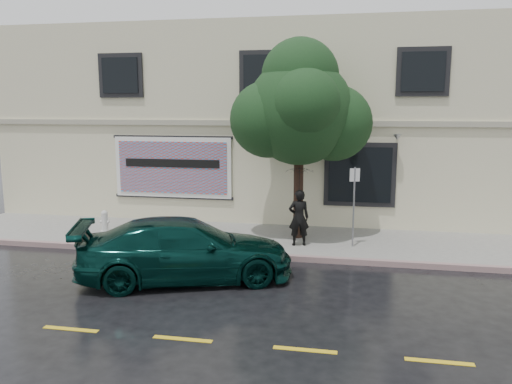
% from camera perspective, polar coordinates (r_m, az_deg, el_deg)
% --- Properties ---
extents(ground, '(90.00, 90.00, 0.00)m').
position_cam_1_polar(ground, '(12.54, -3.12, -9.52)').
color(ground, black).
rests_on(ground, ground).
extents(sidewalk, '(20.00, 3.50, 0.15)m').
position_cam_1_polar(sidewalk, '(15.56, -0.27, -5.40)').
color(sidewalk, '#999891').
rests_on(sidewalk, ground).
extents(curb, '(20.00, 0.18, 0.16)m').
position_cam_1_polar(curb, '(13.91, -1.65, -7.24)').
color(curb, slate).
rests_on(curb, ground).
extents(road_marking, '(19.00, 0.12, 0.01)m').
position_cam_1_polar(road_marking, '(9.44, -8.38, -16.29)').
color(road_marking, gold).
rests_on(road_marking, ground).
extents(building, '(20.00, 8.12, 7.00)m').
position_cam_1_polar(building, '(20.70, 2.76, 7.95)').
color(building, beige).
rests_on(building, ground).
extents(billboard, '(4.30, 0.16, 2.20)m').
position_cam_1_polar(billboard, '(17.62, -9.52, 2.80)').
color(billboard, white).
rests_on(billboard, ground).
extents(car, '(5.55, 3.82, 1.48)m').
position_cam_1_polar(car, '(12.17, -8.05, -6.54)').
color(car, black).
rests_on(car, ground).
extents(pedestrian, '(0.68, 0.53, 1.64)m').
position_cam_1_polar(pedestrian, '(14.47, 4.92, -2.94)').
color(pedestrian, black).
rests_on(pedestrian, sidewalk).
extents(umbrella, '(0.99, 0.99, 0.64)m').
position_cam_1_polar(umbrella, '(14.26, 4.98, 1.53)').
color(umbrella, black).
rests_on(umbrella, pedestrian).
extents(street_tree, '(3.17, 3.17, 5.42)m').
position_cam_1_polar(street_tree, '(15.04, 4.99, 9.06)').
color(street_tree, black).
rests_on(street_tree, sidewalk).
extents(fire_hydrant, '(0.30, 0.28, 0.73)m').
position_cam_1_polar(fire_hydrant, '(16.67, -16.90, -3.28)').
color(fire_hydrant, beige).
rests_on(fire_hydrant, sidewalk).
extents(sign_pole, '(0.28, 0.09, 2.31)m').
position_cam_1_polar(sign_pole, '(14.44, 11.14, -0.74)').
color(sign_pole, gray).
rests_on(sign_pole, sidewalk).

